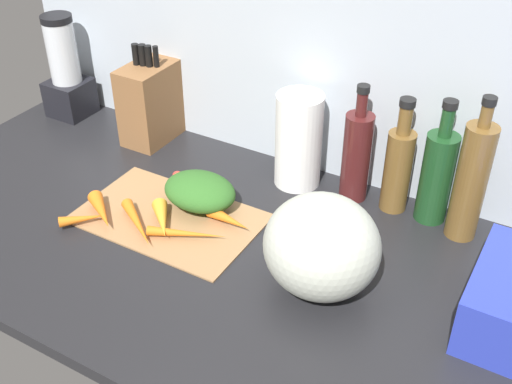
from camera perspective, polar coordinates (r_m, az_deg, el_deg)
name	(u,v)px	position (r cm, az deg, el deg)	size (l,w,h in cm)	color
ground_plane	(228,251)	(137.43, -2.51, -5.31)	(170.00, 80.00, 3.00)	black
wall_back	(313,53)	(150.32, 5.17, 12.35)	(170.00, 3.00, 60.00)	#ADB7C1
cutting_board	(169,217)	(144.94, -7.83, -2.27)	(40.79, 25.85, 0.80)	#997047
carrot_0	(181,193)	(149.71, -6.75, -0.07)	(2.43, 2.43, 15.53)	red
carrot_1	(102,211)	(145.98, -13.73, -1.70)	(3.47, 3.47, 12.58)	orange
carrot_2	(83,219)	(145.62, -15.29, -2.33)	(2.44, 2.44, 10.42)	orange
carrot_3	(162,220)	(140.73, -8.44, -2.50)	(3.55, 3.55, 11.95)	orange
carrot_4	(138,223)	(141.36, -10.61, -2.78)	(2.67, 2.67, 16.67)	orange
carrot_5	(229,220)	(139.85, -2.44, -2.50)	(3.00, 3.00, 10.96)	orange
carrot_6	(186,234)	(137.29, -6.28, -3.74)	(2.20, 2.20, 17.24)	orange
carrot_greens_pile	(200,191)	(145.40, -5.08, 0.07)	(17.42, 13.40, 7.37)	#2D6023
winter_squash	(322,247)	(120.60, 5.93, -4.90)	(22.64, 21.43, 20.51)	#B2B7A8
knife_block	(151,102)	(172.03, -9.46, 8.00)	(10.32, 16.74, 26.68)	brown
blender_appliance	(66,73)	(189.67, -16.72, 10.20)	(11.10, 11.10, 29.39)	black
paper_towel_roll	(299,140)	(150.45, 3.85, 4.66)	(11.17, 11.17, 23.35)	white
bottle_0	(357,155)	(146.71, 9.04, 3.33)	(6.61, 6.61, 28.74)	#471919
bottle_1	(398,166)	(144.85, 12.67, 2.25)	(6.25, 6.25, 27.71)	brown
bottle_2	(437,175)	(143.28, 15.96, 1.49)	(7.10, 7.10, 29.32)	#19421E
bottle_3	(471,181)	(138.80, 18.79, 0.96)	(6.70, 6.70, 33.08)	brown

